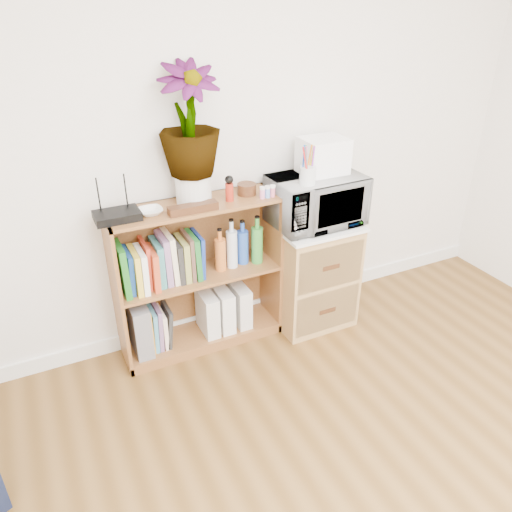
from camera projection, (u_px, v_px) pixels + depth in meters
skirting_board at (243, 309)px, 3.46m from camera, size 4.00×0.02×0.10m
bookshelf at (199, 277)px, 3.01m from camera, size 1.00×0.30×0.95m
wicker_unit at (311, 273)px, 3.30m from camera, size 0.50×0.45×0.70m
microwave at (316, 200)px, 3.04m from camera, size 0.56×0.39×0.30m
pen_cup at (308, 175)px, 2.83m from camera, size 0.09×0.09×0.10m
small_appliance at (323, 155)px, 2.98m from camera, size 0.27×0.22×0.21m
router at (117, 216)px, 2.59m from camera, size 0.23×0.16×0.04m
white_bowl at (150, 211)px, 2.66m from camera, size 0.13×0.13×0.03m
plant_pot at (194, 189)px, 2.76m from camera, size 0.20×0.20×0.17m
potted_plant at (189, 120)px, 2.58m from camera, size 0.33×0.33×0.59m
trinket_box at (193, 208)px, 2.68m from camera, size 0.27×0.07×0.04m
kokeshi_doll at (229, 192)px, 2.80m from camera, size 0.05×0.05×0.10m
wooden_bowl at (247, 189)px, 2.90m from camera, size 0.11×0.11×0.06m
paint_jars at (267, 193)px, 2.86m from camera, size 0.10×0.04×0.05m
file_box at (139, 326)px, 2.98m from camera, size 0.10×0.26×0.33m
magazine_holder_left at (208, 313)px, 3.15m from camera, size 0.09×0.22×0.28m
magazine_holder_mid at (223, 308)px, 3.19m from camera, size 0.09×0.22×0.28m
magazine_holder_right at (240, 304)px, 3.23m from camera, size 0.09×0.22×0.27m
cookbooks at (161, 262)px, 2.85m from camera, size 0.48×0.20×0.30m
liquor_bottles at (239, 243)px, 3.03m from camera, size 0.31×0.07×0.31m
lower_books at (157, 326)px, 3.03m from camera, size 0.15×0.19×0.29m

